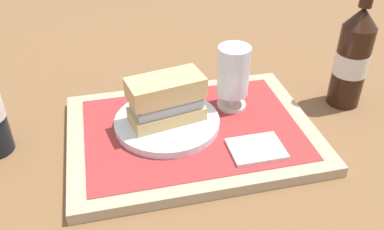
{
  "coord_description": "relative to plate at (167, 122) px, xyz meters",
  "views": [
    {
      "loc": [
        -0.14,
        -0.59,
        0.47
      ],
      "look_at": [
        0.0,
        0.0,
        0.05
      ],
      "focal_mm": 39.41,
      "sensor_mm": 36.0,
      "label": 1
    }
  ],
  "objects": [
    {
      "name": "beer_glass",
      "position": [
        0.13,
        0.03,
        0.06
      ],
      "size": [
        0.06,
        0.06,
        0.12
      ],
      "color": "silver",
      "rests_on": "placemat"
    },
    {
      "name": "ground_plane",
      "position": [
        0.04,
        -0.02,
        -0.03
      ],
      "size": [
        3.0,
        3.0,
        0.0
      ],
      "primitive_type": "plane",
      "color": "brown"
    },
    {
      "name": "placemat",
      "position": [
        0.04,
        -0.02,
        -0.01
      ],
      "size": [
        0.38,
        0.27,
        0.0
      ],
      "primitive_type": "cube",
      "color": "#9E2D2D",
      "rests_on": "tray"
    },
    {
      "name": "beer_bottle",
      "position": [
        0.37,
        0.03,
        0.08
      ],
      "size": [
        0.07,
        0.07,
        0.27
      ],
      "color": "black",
      "rests_on": "ground_plane"
    },
    {
      "name": "napkin_folded",
      "position": [
        0.13,
        -0.1,
        -0.0
      ],
      "size": [
        0.09,
        0.07,
        0.01
      ],
      "primitive_type": "cube",
      "color": "white",
      "rests_on": "placemat"
    },
    {
      "name": "sandwich",
      "position": [
        0.0,
        0.0,
        0.05
      ],
      "size": [
        0.14,
        0.09,
        0.08
      ],
      "rotation": [
        0.0,
        0.0,
        0.19
      ],
      "color": "tan",
      "rests_on": "plate"
    },
    {
      "name": "plate",
      "position": [
        0.0,
        0.0,
        0.0
      ],
      "size": [
        0.19,
        0.19,
        0.01
      ],
      "primitive_type": "cylinder",
      "color": "white",
      "rests_on": "placemat"
    },
    {
      "name": "tray",
      "position": [
        0.04,
        -0.02,
        -0.02
      ],
      "size": [
        0.44,
        0.32,
        0.02
      ],
      "primitive_type": "cube",
      "color": "tan",
      "rests_on": "ground_plane"
    }
  ]
}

